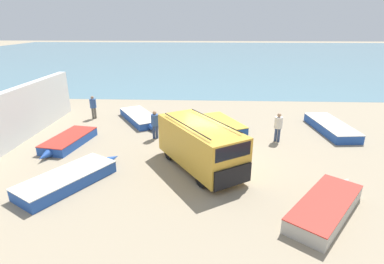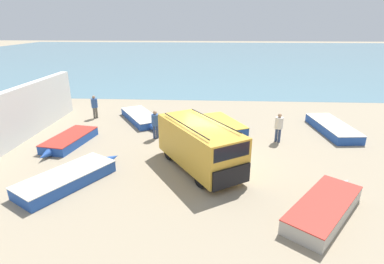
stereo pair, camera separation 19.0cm
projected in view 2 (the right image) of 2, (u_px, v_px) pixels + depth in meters
name	position (u px, v px, depth m)	size (l,w,h in m)	color
ground_plane	(210.00, 158.00, 15.32)	(200.00, 200.00, 0.00)	gray
sea_water	(211.00, 55.00, 64.02)	(120.00, 80.00, 0.01)	slate
harbor_wall	(8.00, 120.00, 16.34)	(0.50, 14.23, 3.06)	silver
parked_van	(200.00, 145.00, 13.93)	(4.37, 5.32, 2.30)	gold
fishing_rowboat_0	(69.00, 140.00, 16.94)	(2.12, 4.39, 0.51)	#234CA3
fishing_rowboat_1	(325.00, 207.00, 10.80)	(3.85, 4.45, 0.58)	#ADA89E
fishing_rowboat_2	(331.00, 127.00, 19.05)	(2.07, 5.70, 0.55)	#234CA3
fishing_rowboat_3	(69.00, 177.00, 12.87)	(3.51, 4.79, 0.55)	#234CA3
fishing_rowboat_4	(141.00, 118.00, 20.99)	(3.62, 5.04, 0.50)	#234CA3
fishing_rowboat_5	(222.00, 124.00, 19.68)	(3.13, 4.64, 0.53)	navy
fisherman_0	(155.00, 122.00, 17.61)	(0.45, 0.45, 1.72)	navy
fisherman_1	(94.00, 105.00, 21.39)	(0.44, 0.44, 1.66)	#5B564C
fisherman_2	(279.00, 125.00, 17.07)	(0.45, 0.45, 1.72)	navy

